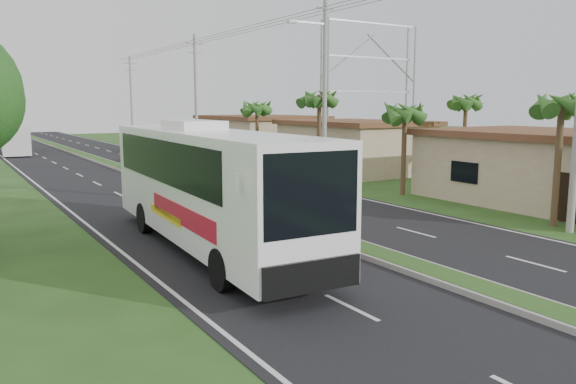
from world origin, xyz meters
TOP-DOWN VIEW (x-y plane):
  - ground at (0.00, 0.00)m, footprint 180.00×180.00m
  - road_asphalt at (0.00, 20.00)m, footprint 14.00×160.00m
  - median_strip at (0.00, 20.00)m, footprint 1.20×160.00m
  - lane_edge_left at (-6.70, 20.00)m, footprint 0.12×160.00m
  - lane_edge_right at (6.70, 20.00)m, footprint 0.12×160.00m
  - shop_near at (14.00, 6.00)m, footprint 8.60×12.60m
  - shop_mid at (14.00, 22.00)m, footprint 7.60×10.60m
  - shop_far at (14.00, 36.00)m, footprint 8.60×11.60m
  - palm_verge_a at (9.00, 3.00)m, footprint 2.40×2.40m
  - palm_verge_b at (9.40, 12.00)m, footprint 2.40×2.40m
  - palm_verge_c at (8.80, 19.00)m, footprint 2.40×2.40m
  - palm_verge_d at (9.30, 28.00)m, footprint 2.40×2.40m
  - palm_behind_shop at (17.50, 15.00)m, footprint 2.40×2.40m
  - utility_pole_b at (8.47, 18.00)m, footprint 3.20×0.28m
  - utility_pole_c at (8.50, 38.00)m, footprint 1.60×0.28m
  - utility_pole_d at (8.50, 58.00)m, footprint 1.60×0.28m
  - billboard_lattice at (22.00, 30.00)m, footprint 10.18×1.18m
  - coach_bus_main at (-4.10, 6.86)m, footprint 3.39×13.20m
  - coach_bus_far at (-5.20, 51.82)m, footprint 3.12×11.18m
  - motorcyclist at (-1.98, 7.31)m, footprint 1.84×1.09m

SIDE VIEW (x-z plane):
  - ground at x=0.00m, z-range 0.00..0.00m
  - lane_edge_left at x=-6.70m, z-range 0.00..0.00m
  - lane_edge_right at x=6.70m, z-range 0.00..0.00m
  - road_asphalt at x=0.00m, z-range 0.00..0.02m
  - median_strip at x=0.00m, z-range 0.01..0.20m
  - motorcyclist at x=-1.98m, z-range -0.32..2.14m
  - shop_near at x=14.00m, z-range 0.02..3.54m
  - coach_bus_far at x=-5.20m, z-range 0.22..3.43m
  - shop_mid at x=14.00m, z-range 0.02..3.69m
  - shop_far at x=14.00m, z-range 0.02..3.84m
  - coach_bus_main at x=-4.10m, z-range 0.21..4.44m
  - palm_verge_b at x=9.40m, z-range 1.83..6.88m
  - palm_verge_d at x=9.30m, z-range 1.92..7.17m
  - palm_verge_a at x=9.00m, z-range 2.02..7.47m
  - palm_behind_shop at x=17.50m, z-range 2.11..7.76m
  - palm_verge_c at x=8.80m, z-range 2.20..8.05m
  - utility_pole_d at x=8.50m, z-range 0.17..10.67m
  - utility_pole_c at x=8.50m, z-range 0.17..11.17m
  - utility_pole_b at x=8.47m, z-range 0.26..12.26m
  - billboard_lattice at x=22.00m, z-range 0.79..12.86m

